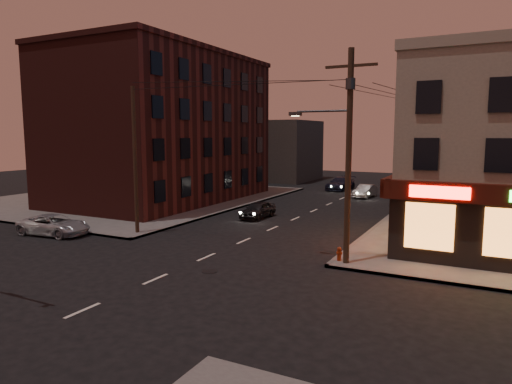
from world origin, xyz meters
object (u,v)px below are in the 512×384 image
Objects in this scene: suv_cross at (54,225)px; sedan_far at (340,184)px; sedan_near at (258,210)px; fire_hydrant at (339,253)px; sedan_mid at (365,191)px.

suv_cross is 31.88m from sedan_far.
suv_cross is 1.24× the size of sedan_near.
fire_hydrant is at bearing -43.36° from sedan_near.
fire_hydrant is at bearing -72.21° from sedan_mid.
sedan_near is 0.75× the size of sedan_far.
sedan_far is at bearing 90.20° from sedan_near.
suv_cross is 14.01m from sedan_near.
sedan_mid is at bearing -33.01° from suv_cross.
sedan_mid is 24.22m from fire_hydrant.
sedan_near is 0.97× the size of sedan_mid.
sedan_far reaches higher than sedan_mid.
suv_cross is 17.83m from fire_hydrant.
sedan_mid is 6.19m from sedan_far.
sedan_near is 5.44× the size of fire_hydrant.
suv_cross is at bearing -173.56° from fire_hydrant.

